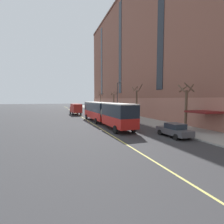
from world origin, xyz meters
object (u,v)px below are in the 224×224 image
(city_bus, at_px, (104,112))
(parked_car_darkgray_0, at_px, (174,130))
(street_tree_far_uptown, at_px, (114,102))
(street_lamp, at_px, (118,96))
(parked_car_darkgray_3, at_px, (106,113))
(street_tree_near_corner, at_px, (186,106))
(fire_hydrant, at_px, (121,116))
(parked_car_darkgray_2, at_px, (93,109))
(box_truck, at_px, (76,108))
(street_tree_mid_block, at_px, (137,102))
(street_tree_far_downtown, at_px, (101,101))

(city_bus, relative_size, parked_car_darkgray_0, 4.42)
(street_tree_far_uptown, height_order, street_lamp, street_lamp)
(parked_car_darkgray_0, distance_m, parked_car_darkgray_3, 25.74)
(street_tree_near_corner, xyz_separation_m, fire_hydrant, (-2.45, 17.23, -2.84))
(street_tree_near_corner, bearing_deg, parked_car_darkgray_0, -144.80)
(parked_car_darkgray_2, height_order, box_truck, box_truck)
(street_lamp, bearing_deg, fire_hydrant, -92.54)
(street_tree_far_uptown, xyz_separation_m, street_lamp, (-2.37, -9.50, 1.56))
(street_tree_mid_block, bearing_deg, city_bus, -148.28)
(parked_car_darkgray_3, relative_size, street_tree_near_corner, 0.71)
(box_truck, xyz_separation_m, street_tree_far_uptown, (11.01, 0.74, 1.64))
(street_tree_far_downtown, relative_size, street_lamp, 0.86)
(parked_car_darkgray_2, distance_m, parked_car_darkgray_3, 15.63)
(parked_car_darkgray_0, bearing_deg, street_lamp, 85.38)
(street_tree_far_downtown, bearing_deg, street_tree_near_corner, -90.04)
(city_bus, xyz_separation_m, parked_car_darkgray_2, (4.61, 29.37, -1.32))
(parked_car_darkgray_3, bearing_deg, street_lamp, -60.29)
(parked_car_darkgray_3, bearing_deg, box_truck, 141.14)
(parked_car_darkgray_3, relative_size, fire_hydrant, 6.06)
(parked_car_darkgray_0, height_order, parked_car_darkgray_3, same)
(parked_car_darkgray_2, xyz_separation_m, street_tree_mid_block, (4.18, -23.94, 2.83))
(street_tree_near_corner, height_order, street_lamp, street_lamp)
(parked_car_darkgray_0, bearing_deg, street_tree_mid_block, 76.46)
(street_tree_far_uptown, bearing_deg, parked_car_darkgray_0, -97.47)
(street_tree_mid_block, bearing_deg, street_tree_near_corner, -90.16)
(city_bus, bearing_deg, parked_car_darkgray_3, 71.86)
(city_bus, xyz_separation_m, street_tree_far_downtown, (8.78, 34.32, 1.47))
(parked_car_darkgray_0, xyz_separation_m, street_lamp, (1.81, 22.41, 4.10))
(box_truck, bearing_deg, street_lamp, -45.40)
(street_tree_far_downtown, height_order, street_lamp, street_lamp)
(parked_car_darkgray_3, bearing_deg, city_bus, -108.14)
(city_bus, distance_m, street_tree_far_downtown, 35.46)
(city_bus, bearing_deg, street_lamp, 58.40)
(parked_car_darkgray_0, height_order, fire_hydrant, parked_car_darkgray_0)
(street_tree_far_uptown, bearing_deg, parked_car_darkgray_3, -124.70)
(box_truck, distance_m, street_lamp, 12.72)
(city_bus, bearing_deg, street_tree_far_downtown, 75.65)
(street_tree_near_corner, xyz_separation_m, street_lamp, (-2.35, 19.48, 1.54))
(parked_car_darkgray_2, xyz_separation_m, street_tree_far_uptown, (4.16, -9.46, 2.53))
(city_bus, xyz_separation_m, parked_car_darkgray_0, (4.59, -12.00, -1.32))
(street_tree_near_corner, bearing_deg, street_lamp, 96.88)
(parked_car_darkgray_3, height_order, street_lamp, street_lamp)
(parked_car_darkgray_3, xyz_separation_m, street_lamp, (1.90, -3.33, 4.10))
(street_tree_far_uptown, xyz_separation_m, fire_hydrant, (-2.47, -11.76, -2.82))
(street_tree_near_corner, bearing_deg, fire_hydrant, 98.09)
(parked_car_darkgray_3, xyz_separation_m, street_tree_far_uptown, (4.27, 6.17, 2.53))
(parked_car_darkgray_3, relative_size, street_tree_mid_block, 0.61)
(street_tree_far_downtown, height_order, fire_hydrant, street_tree_far_downtown)
(city_bus, xyz_separation_m, street_lamp, (6.40, 10.41, 2.78))
(parked_car_darkgray_2, xyz_separation_m, street_tree_near_corner, (4.14, -38.44, 2.55))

